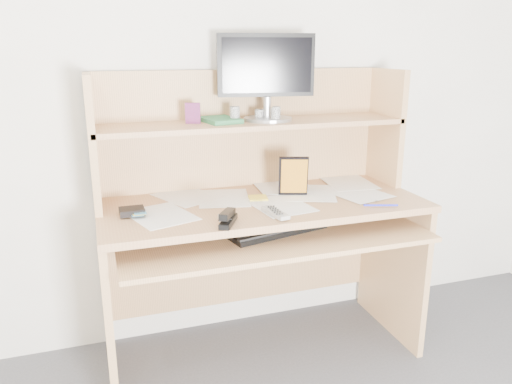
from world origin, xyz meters
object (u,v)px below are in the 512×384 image
object	(u,v)px
desk	(257,208)
keyboard	(276,229)
game_case	(293,176)
monitor	(267,75)
tv_remote	(275,213)

from	to	relation	value
desk	keyboard	size ratio (longest dim) A/B	3.07
desk	keyboard	world-z (taller)	desk
game_case	monitor	xyz separation A→B (m)	(-0.08, 0.15, 0.43)
tv_remote	monitor	xyz separation A→B (m)	(0.09, 0.37, 0.52)
desk	monitor	distance (m)	0.60
desk	keyboard	distance (m)	0.20
keyboard	tv_remote	distance (m)	0.13
keyboard	monitor	bearing A→B (deg)	65.37
tv_remote	monitor	size ratio (longest dim) A/B	0.36
game_case	monitor	world-z (taller)	monitor
tv_remote	monitor	distance (m)	0.64
keyboard	game_case	xyz separation A→B (m)	(0.13, 0.14, 0.18)
tv_remote	desk	bearing A→B (deg)	76.16
desk	game_case	size ratio (longest dim) A/B	7.68
desk	monitor	xyz separation A→B (m)	(0.07, 0.09, 0.59)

